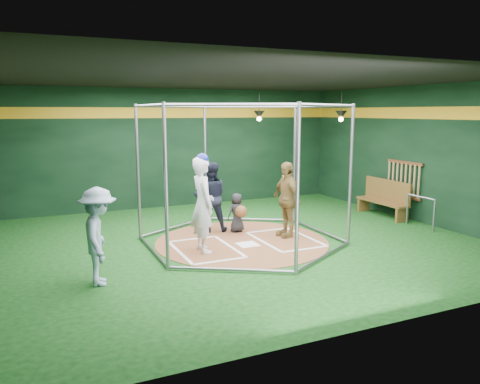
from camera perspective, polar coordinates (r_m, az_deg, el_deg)
name	(u,v)px	position (r m, az deg, el deg)	size (l,w,h in m)	color
room_shell	(242,163)	(10.04, 0.22, 3.60)	(10.10, 9.10, 3.53)	#0C350C
clay_disc	(242,242)	(10.37, 0.23, -6.06)	(3.80, 3.80, 0.01)	brown
home_plate	(248,244)	(10.10, 0.94, -6.41)	(0.43, 0.43, 0.01)	white
batter_box_left	(205,249)	(9.80, -4.27, -6.96)	(1.17, 1.77, 0.01)	white
batter_box_right	(285,239)	(10.57, 5.51, -5.73)	(1.17, 1.77, 0.01)	white
batting_cage	(242,174)	(10.06, 0.23, 2.16)	(4.05, 4.67, 3.00)	gray
bat_rack	(403,179)	(13.23, 19.30, 1.47)	(0.07, 1.25, 0.98)	brown
pendant_lamp_near	(259,115)	(14.17, 2.35, 9.39)	(0.34, 0.34, 0.90)	black
pendant_lamp_far	(341,115)	(13.74, 12.22, 9.17)	(0.34, 0.34, 0.90)	black
batter_figure	(203,204)	(9.45, -4.56, -1.41)	(0.47, 0.71, 2.01)	silver
visitor_leopard	(287,199)	(10.66, 5.69, -0.89)	(1.00, 0.42, 1.71)	#A98C48
catcher_figure	(237,212)	(11.04, -0.32, -2.50)	(0.49, 0.57, 0.93)	black
umpire	(211,197)	(11.09, -3.61, -0.59)	(0.81, 0.63, 1.66)	black
bystander_blue	(99,236)	(8.03, -16.84, -5.21)	(1.05, 0.61, 1.63)	#92AAC2
dugout_bench	(385,198)	(13.37, 17.21, -0.66)	(0.40, 1.73, 1.01)	brown
steel_railing	(421,207)	(12.33, 21.15, -1.68)	(0.05, 0.92, 0.79)	gray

